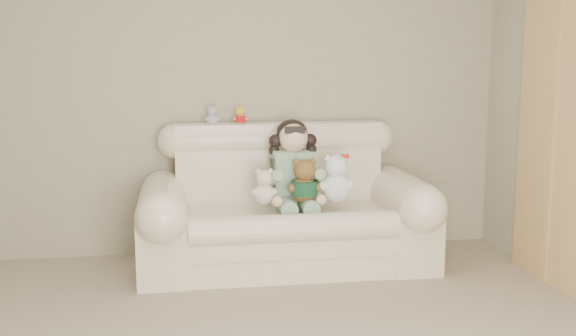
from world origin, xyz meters
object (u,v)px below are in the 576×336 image
(seated_child, at_px, (293,163))
(brown_teddy, at_px, (304,177))
(cream_teddy, at_px, (264,183))
(white_cat, at_px, (336,173))
(sofa, at_px, (286,198))

(seated_child, distance_m, brown_teddy, 0.21)
(seated_child, distance_m, cream_teddy, 0.33)
(seated_child, height_order, cream_teddy, seated_child)
(seated_child, bearing_deg, white_cat, -42.99)
(brown_teddy, bearing_deg, white_cat, 1.57)
(brown_teddy, bearing_deg, cream_teddy, -179.77)
(white_cat, relative_size, cream_teddy, 1.39)
(sofa, xyz_separation_m, white_cat, (0.34, -0.12, 0.19))
(seated_child, relative_size, brown_teddy, 1.77)
(seated_child, height_order, white_cat, seated_child)
(sofa, xyz_separation_m, brown_teddy, (0.11, -0.12, 0.17))
(sofa, xyz_separation_m, seated_child, (0.07, 0.08, 0.24))
(brown_teddy, xyz_separation_m, white_cat, (0.23, 0.00, 0.02))
(seated_child, bearing_deg, sofa, -137.40)
(seated_child, distance_m, white_cat, 0.34)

